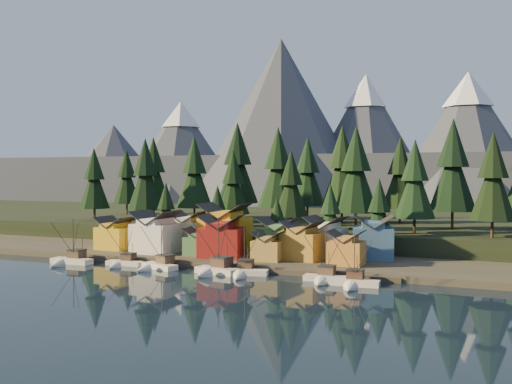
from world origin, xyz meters
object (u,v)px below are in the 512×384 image
at_px(house_back_1, 188,229).
at_px(boat_5, 324,271).
at_px(boat_1, 122,258).
at_px(boat_2, 156,260).
at_px(boat_0, 68,255).
at_px(house_front_1, 156,231).
at_px(boat_4, 243,266).
at_px(house_back_0, 155,229).
at_px(house_front_0, 115,232).
at_px(boat_6, 353,276).
at_px(boat_3, 214,262).

bearing_deg(house_back_1, boat_5, -33.68).
bearing_deg(boat_1, boat_2, -8.03).
bearing_deg(boat_0, house_front_1, 46.50).
bearing_deg(boat_4, boat_0, 171.88).
xyz_separation_m(boat_5, house_back_0, (-52.23, 21.23, 4.13)).
bearing_deg(house_front_0, boat_4, -15.72).
bearing_deg(house_back_0, boat_6, -17.52).
distance_m(boat_0, boat_2, 22.77).
bearing_deg(house_front_1, house_front_0, 175.45).
distance_m(boat_3, boat_5, 23.56).
distance_m(boat_6, house_front_0, 68.35).
relative_size(boat_3, boat_4, 1.13).
relative_size(boat_6, house_back_0, 1.18).
xyz_separation_m(boat_0, boat_1, (13.08, 2.78, -0.34)).
relative_size(house_back_0, house_back_1, 0.94).
distance_m(boat_2, house_front_0, 26.54).
bearing_deg(house_back_1, house_back_0, -170.33).
height_order(boat_4, boat_6, boat_4).
distance_m(boat_3, house_back_0, 36.45).
xyz_separation_m(boat_2, house_front_0, (-21.69, 14.84, 3.72)).
xyz_separation_m(boat_1, boat_5, (47.76, -0.72, 0.32)).
bearing_deg(house_front_1, boat_0, -131.04).
height_order(house_front_0, house_back_1, house_back_1).
bearing_deg(boat_1, house_front_0, 128.44).
bearing_deg(house_front_1, boat_4, -22.46).
distance_m(boat_2, boat_5, 38.15).
bearing_deg(boat_3, house_front_0, 167.29).
xyz_separation_m(boat_1, boat_3, (24.23, -1.65, 0.76)).
bearing_deg(house_back_1, boat_1, -105.95).
height_order(boat_0, boat_5, boat_0).
relative_size(boat_4, house_back_0, 1.25).
bearing_deg(boat_4, house_back_0, 137.73).
bearing_deg(boat_3, house_front_1, 159.13).
relative_size(boat_0, boat_3, 0.91).
bearing_deg(house_front_0, house_back_0, 44.02).
distance_m(boat_2, boat_4, 20.69).
bearing_deg(house_front_1, boat_3, -29.84).
distance_m(boat_4, boat_6, 23.85).
bearing_deg(boat_3, house_back_0, 152.82).
distance_m(boat_3, boat_6, 29.83).
relative_size(boat_5, house_back_0, 1.19).
bearing_deg(boat_2, boat_4, 19.18).
xyz_separation_m(boat_1, house_front_0, (-12.08, 13.91, 4.04)).
bearing_deg(boat_2, boat_1, -167.41).
relative_size(boat_1, boat_2, 0.89).
bearing_deg(boat_0, house_back_1, 54.85).
height_order(boat_4, house_back_1, house_back_1).
relative_size(boat_1, house_front_1, 0.97).
distance_m(boat_6, house_back_0, 63.19).
bearing_deg(house_front_0, boat_3, -20.12).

